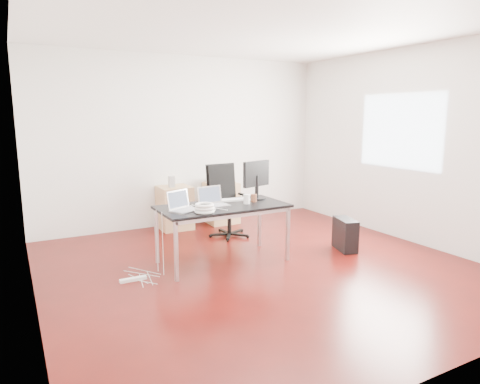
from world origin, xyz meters
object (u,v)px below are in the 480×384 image
filing_cabinet_left (175,208)px  filing_cabinet_right (221,203)px  pc_tower (345,234)px  desk (223,209)px  office_chair (226,197)px

filing_cabinet_left → filing_cabinet_right: size_ratio=1.00×
filing_cabinet_left → pc_tower: filing_cabinet_left is taller
desk → pc_tower: 1.79m
desk → filing_cabinet_right: 2.04m
office_chair → filing_cabinet_left: office_chair is taller
office_chair → filing_cabinet_right: size_ratio=1.54×
filing_cabinet_left → pc_tower: bearing=-52.7°
pc_tower → filing_cabinet_left: bearing=145.4°
office_chair → desk: bearing=-122.8°
desk → filing_cabinet_right: (0.86, 1.81, -0.33)m
filing_cabinet_left → filing_cabinet_right: same height
desk → pc_tower: desk is taller
office_chair → filing_cabinet_right: office_chair is taller
office_chair → filing_cabinet_right: bearing=65.7°
filing_cabinet_right → office_chair: bearing=-110.3°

